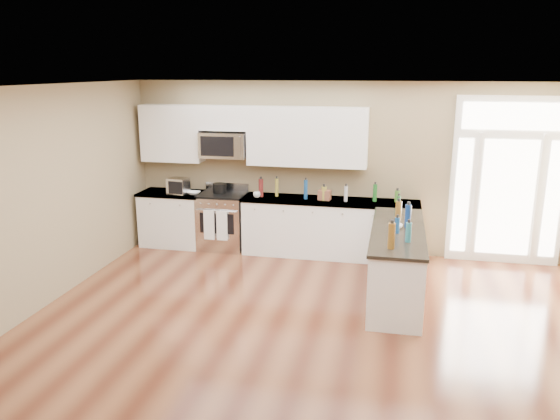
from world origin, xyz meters
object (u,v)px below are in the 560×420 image
(kitchen_range, at_px, (223,221))
(toaster_oven, at_px, (178,186))
(peninsula_cabinet, at_px, (396,265))
(stockpot, at_px, (220,188))

(kitchen_range, height_order, toaster_oven, toaster_oven)
(peninsula_cabinet, xyz_separation_m, toaster_oven, (-3.62, 1.32, 0.64))
(stockpot, relative_size, toaster_oven, 0.71)
(toaster_oven, bearing_deg, kitchen_range, 19.46)
(kitchen_range, distance_m, toaster_oven, 0.94)
(stockpot, xyz_separation_m, toaster_oven, (-0.66, -0.20, 0.04))
(kitchen_range, height_order, stockpot, stockpot)
(peninsula_cabinet, bearing_deg, toaster_oven, 160.00)
(peninsula_cabinet, relative_size, kitchen_range, 2.15)
(kitchen_range, bearing_deg, toaster_oven, -169.78)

